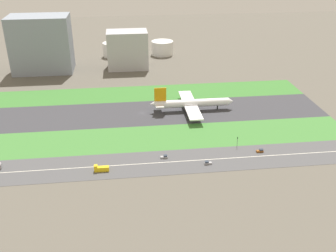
% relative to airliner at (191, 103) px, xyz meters
% --- Properties ---
extents(ground_plane, '(800.00, 800.00, 0.00)m').
position_rel_airliner_xyz_m(ground_plane, '(-37.58, -0.00, -6.23)').
color(ground_plane, '#5B564C').
extents(runway, '(280.00, 46.00, 0.10)m').
position_rel_airliner_xyz_m(runway, '(-37.58, -0.00, -6.18)').
color(runway, '#38383D').
rests_on(runway, ground_plane).
extents(grass_median_north, '(280.00, 36.00, 0.10)m').
position_rel_airliner_xyz_m(grass_median_north, '(-37.58, 41.00, -6.18)').
color(grass_median_north, '#3D7A33').
rests_on(grass_median_north, ground_plane).
extents(grass_median_south, '(280.00, 36.00, 0.10)m').
position_rel_airliner_xyz_m(grass_median_south, '(-37.58, -41.00, -6.18)').
color(grass_median_south, '#427F38').
rests_on(grass_median_south, ground_plane).
extents(highway, '(280.00, 28.00, 0.10)m').
position_rel_airliner_xyz_m(highway, '(-37.58, -73.00, -6.18)').
color(highway, '#4C4C4F').
rests_on(highway, ground_plane).
extents(highway_centerline, '(266.00, 0.50, 0.01)m').
position_rel_airliner_xyz_m(highway_centerline, '(-37.58, -73.00, -6.13)').
color(highway_centerline, silver).
rests_on(highway_centerline, highway).
extents(airliner, '(65.00, 56.00, 19.70)m').
position_rel_airliner_xyz_m(airliner, '(0.00, 0.00, 0.00)').
color(airliner, white).
rests_on(airliner, runway).
extents(truck_0, '(8.40, 2.50, 4.00)m').
position_rel_airliner_xyz_m(truck_0, '(-65.61, -78.00, -4.56)').
color(truck_0, yellow).
rests_on(truck_0, highway).
extents(car_2, '(4.40, 1.80, 2.00)m').
position_rel_airliner_xyz_m(car_2, '(-27.89, -68.00, -5.31)').
color(car_2, '#99999E').
rests_on(car_2, highway).
extents(car_0, '(4.40, 1.80, 2.00)m').
position_rel_airliner_xyz_m(car_0, '(32.41, -68.00, -5.31)').
color(car_0, brown).
rests_on(car_0, highway).
extents(car_1, '(4.40, 1.80, 2.00)m').
position_rel_airliner_xyz_m(car_1, '(-3.24, -78.00, -5.31)').
color(car_1, '#99999E').
rests_on(car_1, highway).
extents(traffic_light, '(0.36, 0.50, 7.20)m').
position_rel_airliner_xyz_m(traffic_light, '(19.78, -60.01, -1.94)').
color(traffic_light, '#4C4C51').
rests_on(traffic_light, highway).
extents(terminal_building, '(56.77, 33.85, 54.16)m').
position_rel_airliner_xyz_m(terminal_building, '(-127.58, 114.00, 20.85)').
color(terminal_building, gray).
rests_on(terminal_building, ground_plane).
extents(hangar_building, '(40.13, 25.65, 37.51)m').
position_rel_airliner_xyz_m(hangar_building, '(-44.57, 114.00, 12.52)').
color(hangar_building, '#B2B2B7').
rests_on(hangar_building, ground_plane).
extents(fuel_tank_west, '(20.71, 20.71, 15.21)m').
position_rel_airliner_xyz_m(fuel_tank_west, '(-60.91, 159.00, 1.37)').
color(fuel_tank_west, silver).
rests_on(fuel_tank_west, ground_plane).
extents(fuel_tank_centre, '(19.12, 19.12, 16.22)m').
position_rel_airliner_xyz_m(fuel_tank_centre, '(-33.48, 159.00, 1.88)').
color(fuel_tank_centre, silver).
rests_on(fuel_tank_centre, ground_plane).
extents(fuel_tank_east, '(24.44, 24.44, 15.36)m').
position_rel_airliner_xyz_m(fuel_tank_east, '(-4.61, 159.00, 1.45)').
color(fuel_tank_east, silver).
rests_on(fuel_tank_east, ground_plane).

